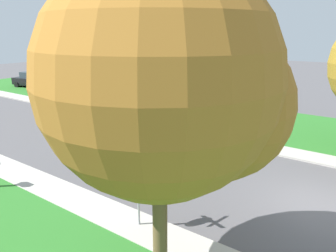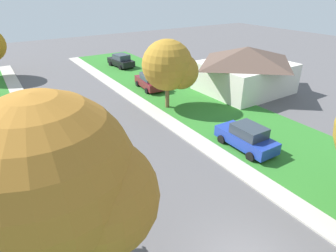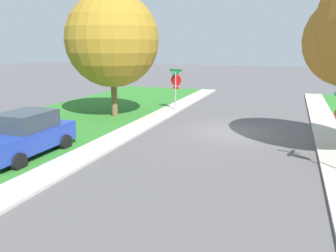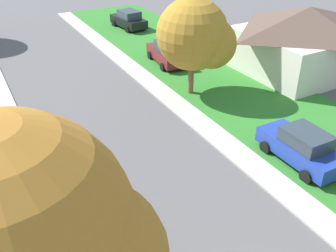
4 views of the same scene
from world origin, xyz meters
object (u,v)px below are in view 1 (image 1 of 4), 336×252
at_px(car_maroon_kerbside_mid, 84,91).
at_px(house_right_setback, 185,70).
at_px(car_blue_across_road, 228,116).
at_px(stop_sign_far_corner, 137,173).
at_px(tree_sidewalk_mid, 174,87).
at_px(tree_corner_large, 121,63).
at_px(car_black_driveway_right, 32,80).

relative_size(car_maroon_kerbside_mid, house_right_setback, 0.49).
relative_size(car_blue_across_road, house_right_setback, 0.47).
bearing_deg(stop_sign_far_corner, tree_sidewalk_mid, -117.72).
bearing_deg(tree_corner_large, house_right_setback, -1.60).
bearing_deg(tree_sidewalk_mid, tree_corner_large, 46.79).
distance_m(stop_sign_far_corner, car_blue_across_road, 11.66).
bearing_deg(house_right_setback, car_black_driveway_right, 112.85).
height_order(car_blue_across_road, tree_sidewalk_mid, tree_sidewalk_mid).
bearing_deg(car_black_driveway_right, house_right_setback, -67.15).
xyz_separation_m(car_blue_across_road, tree_sidewalk_mid, (-12.52, -4.15, 4.04)).
distance_m(car_black_driveway_right, car_blue_across_road, 24.61).
xyz_separation_m(car_black_driveway_right, car_blue_across_road, (-1.90, -24.54, 0.00)).
bearing_deg(stop_sign_far_corner, house_right_setback, 28.02).
bearing_deg(tree_sidewalk_mid, house_right_setback, 31.07).
bearing_deg(car_black_driveway_right, stop_sign_far_corner, -116.60).
relative_size(car_maroon_kerbside_mid, tree_corner_large, 0.73).
distance_m(car_black_driveway_right, tree_sidewalk_mid, 32.35).
relative_size(tree_corner_large, tree_sidewalk_mid, 0.80).
height_order(tree_sidewalk_mid, house_right_setback, tree_sidewalk_mid).
bearing_deg(tree_sidewalk_mid, car_maroon_kerbside_mid, 54.58).
bearing_deg(house_right_setback, stop_sign_far_corner, -151.98).
xyz_separation_m(tree_corner_large, house_right_setback, (8.94, -0.25, -1.39)).
height_order(stop_sign_far_corner, house_right_setback, house_right_setback).
bearing_deg(car_black_driveway_right, car_maroon_kerbside_mid, -96.95).
bearing_deg(stop_sign_far_corner, car_blue_across_road, 10.31).
relative_size(car_maroon_kerbside_mid, car_black_driveway_right, 1.00).
bearing_deg(tree_sidewalk_mid, stop_sign_far_corner, 62.28).
bearing_deg(stop_sign_far_corner, tree_corner_large, 44.49).
xyz_separation_m(car_black_driveway_right, tree_corner_large, (-2.22, -15.70, 2.89)).
relative_size(stop_sign_far_corner, tree_sidewalk_mid, 0.36).
bearing_deg(car_maroon_kerbside_mid, tree_corner_large, -100.00).
relative_size(tree_sidewalk_mid, house_right_setback, 0.83).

